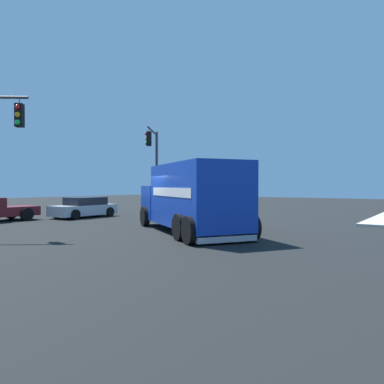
{
  "coord_description": "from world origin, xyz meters",
  "views": [
    {
      "loc": [
        -10.46,
        13.02,
        2.05
      ],
      "look_at": [
        -1.37,
        0.08,
        1.79
      ],
      "focal_mm": 33.94,
      "sensor_mm": 36.0,
      "label": 1
    }
  ],
  "objects": [
    {
      "name": "delivery_truck",
      "position": [
        -1.31,
        0.08,
        1.54
      ],
      "size": [
        7.91,
        6.42,
        2.98
      ],
      "color": "#1438AD",
      "rests_on": "ground"
    },
    {
      "name": "traffic_light_secondary",
      "position": [
        6.88,
        -6.88,
        4.01
      ],
      "size": [
        2.22,
        3.38,
        6.14
      ],
      "color": "#38383D",
      "rests_on": "ground"
    },
    {
      "name": "ground_plane",
      "position": [
        0.0,
        0.0,
        0.0
      ],
      "size": [
        100.0,
        100.0,
        0.0
      ],
      "primitive_type": "plane",
      "color": "black"
    },
    {
      "name": "sedan_silver",
      "position": [
        8.93,
        -2.31,
        0.63
      ],
      "size": [
        2.15,
        4.35,
        1.31
      ],
      "color": "#B7BABF",
      "rests_on": "ground"
    }
  ]
}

